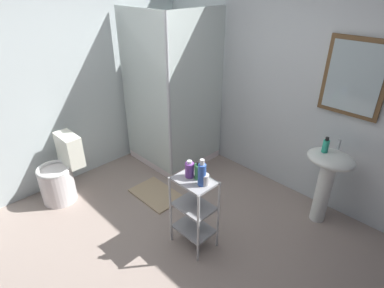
{
  "coord_description": "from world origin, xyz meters",
  "views": [
    {
      "loc": [
        1.65,
        -1.23,
        2.3
      ],
      "look_at": [
        -0.36,
        0.75,
        0.77
      ],
      "focal_mm": 29.21,
      "sensor_mm": 36.0,
      "label": 1
    }
  ],
  "objects_px": {
    "toilet": "(60,175)",
    "bath_mat": "(156,194)",
    "pedestal_sink": "(327,173)",
    "storage_cart": "(194,207)",
    "body_wash_bottle_green": "(199,171)",
    "rinse_cup": "(205,180)",
    "conditioner_bottle_purple": "(190,170)",
    "shampoo_bottle_blue": "(202,174)",
    "shower_stall": "(173,131)",
    "hand_soap_bottle": "(326,146)"
  },
  "relations": [
    {
      "from": "shampoo_bottle_blue",
      "to": "storage_cart",
      "type": "bearing_deg",
      "value": 178.22
    },
    {
      "from": "shower_stall",
      "to": "rinse_cup",
      "type": "distance_m",
      "value": 1.67
    },
    {
      "from": "shower_stall",
      "to": "body_wash_bottle_green",
      "type": "height_order",
      "value": "shower_stall"
    },
    {
      "from": "bath_mat",
      "to": "toilet",
      "type": "bearing_deg",
      "value": -132.17
    },
    {
      "from": "conditioner_bottle_purple",
      "to": "shampoo_bottle_blue",
      "type": "xyz_separation_m",
      "value": [
        0.16,
        -0.01,
        0.04
      ]
    },
    {
      "from": "shampoo_bottle_blue",
      "to": "shower_stall",
      "type": "bearing_deg",
      "value": 147.27
    },
    {
      "from": "pedestal_sink",
      "to": "body_wash_bottle_green",
      "type": "relative_size",
      "value": 4.76
    },
    {
      "from": "toilet",
      "to": "shower_stall",
      "type": "bearing_deg",
      "value": 79.32
    },
    {
      "from": "shower_stall",
      "to": "storage_cart",
      "type": "distance_m",
      "value": 1.56
    },
    {
      "from": "conditioner_bottle_purple",
      "to": "bath_mat",
      "type": "relative_size",
      "value": 0.27
    },
    {
      "from": "hand_soap_bottle",
      "to": "shampoo_bottle_blue",
      "type": "distance_m",
      "value": 1.26
    },
    {
      "from": "shower_stall",
      "to": "rinse_cup",
      "type": "xyz_separation_m",
      "value": [
        1.39,
        -0.87,
        0.33
      ]
    },
    {
      "from": "pedestal_sink",
      "to": "rinse_cup",
      "type": "distance_m",
      "value": 1.31
    },
    {
      "from": "pedestal_sink",
      "to": "shampoo_bottle_blue",
      "type": "relative_size",
      "value": 3.28
    },
    {
      "from": "rinse_cup",
      "to": "conditioner_bottle_purple",
      "type": "bearing_deg",
      "value": -177.79
    },
    {
      "from": "body_wash_bottle_green",
      "to": "storage_cart",
      "type": "bearing_deg",
      "value": -99.71
    },
    {
      "from": "bath_mat",
      "to": "rinse_cup",
      "type": "bearing_deg",
      "value": -11.51
    },
    {
      "from": "storage_cart",
      "to": "shampoo_bottle_blue",
      "type": "bearing_deg",
      "value": -1.78
    },
    {
      "from": "shower_stall",
      "to": "pedestal_sink",
      "type": "xyz_separation_m",
      "value": [
        1.97,
        0.29,
        0.12
      ]
    },
    {
      "from": "toilet",
      "to": "storage_cart",
      "type": "relative_size",
      "value": 1.03
    },
    {
      "from": "pedestal_sink",
      "to": "rinse_cup",
      "type": "height_order",
      "value": "rinse_cup"
    },
    {
      "from": "toilet",
      "to": "storage_cart",
      "type": "height_order",
      "value": "toilet"
    },
    {
      "from": "conditioner_bottle_purple",
      "to": "shampoo_bottle_blue",
      "type": "relative_size",
      "value": 0.65
    },
    {
      "from": "shower_stall",
      "to": "body_wash_bottle_green",
      "type": "relative_size",
      "value": 11.76
    },
    {
      "from": "conditioner_bottle_purple",
      "to": "bath_mat",
      "type": "bearing_deg",
      "value": 165.51
    },
    {
      "from": "shower_stall",
      "to": "storage_cart",
      "type": "bearing_deg",
      "value": -34.5
    },
    {
      "from": "storage_cart",
      "to": "body_wash_bottle_green",
      "type": "xyz_separation_m",
      "value": [
        0.01,
        0.05,
        0.38
      ]
    },
    {
      "from": "body_wash_bottle_green",
      "to": "pedestal_sink",
      "type": "bearing_deg",
      "value": 59.24
    },
    {
      "from": "hand_soap_bottle",
      "to": "conditioner_bottle_purple",
      "type": "distance_m",
      "value": 1.33
    },
    {
      "from": "toilet",
      "to": "conditioner_bottle_purple",
      "type": "distance_m",
      "value": 1.68
    },
    {
      "from": "shower_stall",
      "to": "toilet",
      "type": "xyz_separation_m",
      "value": [
        -0.28,
        -1.46,
        -0.15
      ]
    },
    {
      "from": "pedestal_sink",
      "to": "toilet",
      "type": "distance_m",
      "value": 2.86
    },
    {
      "from": "toilet",
      "to": "shampoo_bottle_blue",
      "type": "relative_size",
      "value": 3.08
    },
    {
      "from": "body_wash_bottle_green",
      "to": "shower_stall",
      "type": "bearing_deg",
      "value": 147.17
    },
    {
      "from": "storage_cart",
      "to": "shampoo_bottle_blue",
      "type": "relative_size",
      "value": 3.0
    },
    {
      "from": "shampoo_bottle_blue",
      "to": "hand_soap_bottle",
      "type": "bearing_deg",
      "value": 65.59
    },
    {
      "from": "storage_cart",
      "to": "body_wash_bottle_green",
      "type": "relative_size",
      "value": 4.35
    },
    {
      "from": "toilet",
      "to": "bath_mat",
      "type": "bearing_deg",
      "value": 47.83
    },
    {
      "from": "rinse_cup",
      "to": "pedestal_sink",
      "type": "bearing_deg",
      "value": 63.83
    },
    {
      "from": "pedestal_sink",
      "to": "storage_cart",
      "type": "xyz_separation_m",
      "value": [
        -0.68,
        -1.18,
        -0.14
      ]
    },
    {
      "from": "pedestal_sink",
      "to": "body_wash_bottle_green",
      "type": "bearing_deg",
      "value": -120.76
    },
    {
      "from": "pedestal_sink",
      "to": "shampoo_bottle_blue",
      "type": "height_order",
      "value": "shampoo_bottle_blue"
    },
    {
      "from": "shower_stall",
      "to": "rinse_cup",
      "type": "height_order",
      "value": "shower_stall"
    },
    {
      "from": "storage_cart",
      "to": "bath_mat",
      "type": "bearing_deg",
      "value": 166.04
    },
    {
      "from": "shampoo_bottle_blue",
      "to": "rinse_cup",
      "type": "relative_size",
      "value": 2.47
    },
    {
      "from": "rinse_cup",
      "to": "storage_cart",
      "type": "bearing_deg",
      "value": -171.79
    },
    {
      "from": "conditioner_bottle_purple",
      "to": "pedestal_sink",
      "type": "bearing_deg",
      "value": 57.42
    },
    {
      "from": "toilet",
      "to": "pedestal_sink",
      "type": "bearing_deg",
      "value": 38.09
    },
    {
      "from": "toilet",
      "to": "rinse_cup",
      "type": "xyz_separation_m",
      "value": [
        1.67,
        0.59,
        0.48
      ]
    },
    {
      "from": "body_wash_bottle_green",
      "to": "rinse_cup",
      "type": "distance_m",
      "value": 0.11
    }
  ]
}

